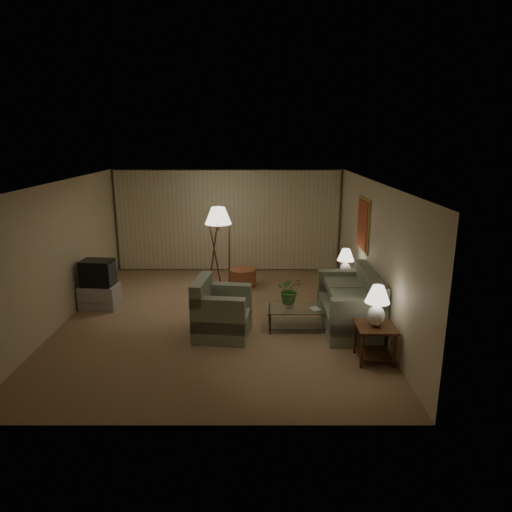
{
  "coord_description": "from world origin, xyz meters",
  "views": [
    {
      "loc": [
        0.75,
        -8.5,
        3.52
      ],
      "look_at": [
        0.75,
        0.6,
        1.13
      ],
      "focal_mm": 32.0,
      "sensor_mm": 36.0,
      "label": 1
    }
  ],
  "objects": [
    {
      "name": "ground",
      "position": [
        0.0,
        0.0,
        0.0
      ],
      "size": [
        7.0,
        7.0,
        0.0
      ],
      "primitive_type": "plane",
      "color": "#A17B59",
      "rests_on": "ground"
    },
    {
      "name": "flowers",
      "position": [
        1.37,
        -0.52,
        0.84
      ],
      "size": [
        0.47,
        0.41,
        0.52
      ],
      "primitive_type": "imported",
      "rotation": [
        0.0,
        0.0,
        -0.03
      ],
      "color": "#457E38",
      "rests_on": "vase"
    },
    {
      "name": "sofa",
      "position": [
        2.5,
        -0.42,
        0.43
      ],
      "size": [
        1.94,
        1.01,
        0.85
      ],
      "rotation": [
        0.0,
        0.0,
        -1.58
      ],
      "color": "gray",
      "rests_on": "ground"
    },
    {
      "name": "tv_cabinet",
      "position": [
        -2.55,
        0.57,
        0.25
      ],
      "size": [
        0.86,
        0.63,
        0.5
      ],
      "primitive_type": "cube",
      "rotation": [
        0.0,
        0.0,
        -0.1
      ],
      "color": "#A1A1A4",
      "rests_on": "ground"
    },
    {
      "name": "armchair",
      "position": [
        0.14,
        -0.8,
        0.42
      ],
      "size": [
        1.22,
        1.18,
        0.84
      ],
      "rotation": [
        0.0,
        0.0,
        1.46
      ],
      "color": "gray",
      "rests_on": "ground"
    },
    {
      "name": "coffee_table",
      "position": [
        1.52,
        -0.52,
        0.28
      ],
      "size": [
        1.18,
        0.64,
        0.41
      ],
      "color": "silver",
      "rests_on": "ground"
    },
    {
      "name": "vase",
      "position": [
        1.37,
        -0.52,
        0.5
      ],
      "size": [
        0.17,
        0.17,
        0.16
      ],
      "primitive_type": "imported",
      "rotation": [
        0.0,
        0.0,
        -0.1
      ],
      "color": "white",
      "rests_on": "coffee_table"
    },
    {
      "name": "table_lamp_near",
      "position": [
        2.65,
        -1.77,
        1.0
      ],
      "size": [
        0.39,
        0.39,
        0.67
      ],
      "color": "white",
      "rests_on": "side_table_near"
    },
    {
      "name": "side_table_near",
      "position": [
        2.65,
        -1.77,
        0.42
      ],
      "size": [
        0.61,
        0.61,
        0.6
      ],
      "color": "#3B1E10",
      "rests_on": "ground"
    },
    {
      "name": "table_lamp_far",
      "position": [
        2.65,
        0.83,
        0.96
      ],
      "size": [
        0.36,
        0.36,
        0.62
      ],
      "color": "white",
      "rests_on": "side_table_far"
    },
    {
      "name": "book",
      "position": [
        1.77,
        -0.62,
        0.42
      ],
      "size": [
        0.22,
        0.25,
        0.02
      ],
      "primitive_type": "imported",
      "rotation": [
        0.0,
        0.0,
        0.34
      ],
      "color": "olive",
      "rests_on": "coffee_table"
    },
    {
      "name": "crt_tv",
      "position": [
        -2.55,
        0.57,
        0.77
      ],
      "size": [
        0.72,
        0.58,
        0.54
      ],
      "primitive_type": "cube",
      "rotation": [
        0.0,
        0.0,
        -0.1
      ],
      "color": "black",
      "rests_on": "tv_cabinet"
    },
    {
      "name": "ottoman",
      "position": [
        0.42,
        2.02,
        0.22
      ],
      "size": [
        0.71,
        0.71,
        0.44
      ],
      "primitive_type": "cylinder",
      "rotation": [
        0.0,
        0.0,
        0.08
      ],
      "color": "#995634",
      "rests_on": "ground"
    },
    {
      "name": "room_shell",
      "position": [
        0.02,
        1.51,
        1.75
      ],
      "size": [
        6.04,
        7.02,
        2.72
      ],
      "color": "beige",
      "rests_on": "ground"
    },
    {
      "name": "side_table_far",
      "position": [
        2.65,
        0.83,
        0.4
      ],
      "size": [
        0.49,
        0.41,
        0.6
      ],
      "color": "#3B1E10",
      "rests_on": "ground"
    },
    {
      "name": "floor_lamp",
      "position": [
        -0.14,
        2.02,
        1.01
      ],
      "size": [
        0.62,
        0.62,
        1.92
      ],
      "color": "#3B1E10",
      "rests_on": "ground"
    }
  ]
}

